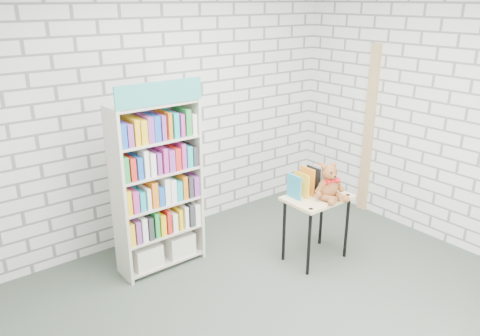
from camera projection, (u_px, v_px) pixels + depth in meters
ground at (288, 309)px, 4.16m from camera, size 4.50×4.50×0.00m
room_shell at (297, 113)px, 3.55m from camera, size 4.52×4.02×2.81m
bookshelf at (157, 186)px, 4.57m from camera, size 0.85×0.33×1.92m
display_table at (317, 205)px, 4.76m from camera, size 0.66×0.46×0.71m
table_books at (311, 181)px, 4.76m from camera, size 0.46×0.20×0.28m
teddy_bear at (330, 185)px, 4.63m from camera, size 0.33×0.32×0.36m
door_trim at (369, 131)px, 5.79m from camera, size 0.05×0.12×2.10m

